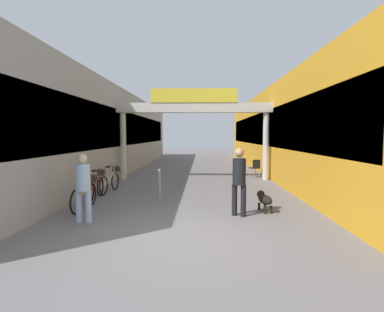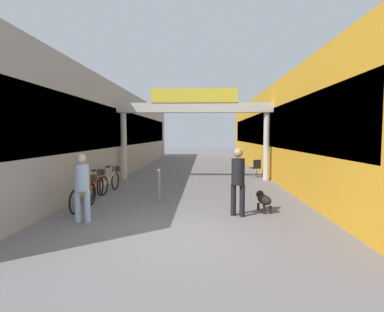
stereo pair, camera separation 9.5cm
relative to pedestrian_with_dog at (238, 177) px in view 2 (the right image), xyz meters
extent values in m
plane|color=slate|center=(-1.35, -1.59, -1.01)|extent=(80.00, 80.00, 0.00)
cube|color=#9E9993|center=(-6.45, 9.41, 1.20)|extent=(3.00, 26.00, 4.44)
cube|color=black|center=(-4.97, 9.41, 1.43)|extent=(0.04, 23.40, 1.77)
cube|color=gold|center=(3.75, 9.41, 1.20)|extent=(3.00, 26.00, 4.44)
cube|color=black|center=(2.27, 9.41, 1.43)|extent=(0.04, 23.40, 1.77)
cylinder|color=beige|center=(-4.70, 6.30, 0.56)|extent=(0.28, 0.28, 3.14)
cylinder|color=beige|center=(2.00, 6.30, 0.56)|extent=(0.28, 0.28, 3.14)
cube|color=beige|center=(-1.35, 6.30, 2.35)|extent=(7.40, 0.44, 0.44)
cube|color=yellow|center=(-1.35, 6.10, 2.89)|extent=(3.96, 0.10, 0.64)
cylinder|color=black|center=(-0.11, 0.05, -0.60)|extent=(0.19, 0.19, 0.82)
cylinder|color=black|center=(0.11, -0.05, -0.60)|extent=(0.19, 0.19, 0.82)
cylinder|color=black|center=(0.00, 0.00, 0.15)|extent=(0.45, 0.45, 0.68)
sphere|color=tan|center=(0.00, 0.00, 0.63)|extent=(0.31, 0.31, 0.23)
cylinder|color=#A5BFE0|center=(-3.68, -0.72, -0.63)|extent=(0.15, 0.15, 0.77)
cylinder|color=#A5BFE0|center=(-3.92, -0.71, -0.63)|extent=(0.15, 0.15, 0.77)
cylinder|color=#A5BFE0|center=(-3.80, -0.72, 0.08)|extent=(0.36, 0.36, 0.64)
sphere|color=beige|center=(-3.80, -0.72, 0.53)|extent=(0.23, 0.23, 0.22)
ellipsoid|color=black|center=(0.77, 0.44, -0.68)|extent=(0.43, 0.70, 0.26)
sphere|color=black|center=(0.70, 0.73, -0.59)|extent=(0.27, 0.27, 0.22)
sphere|color=white|center=(0.73, 0.63, -0.69)|extent=(0.19, 0.19, 0.16)
cylinder|color=black|center=(0.64, 0.61, -0.91)|extent=(0.08, 0.08, 0.21)
cylinder|color=black|center=(0.81, 0.65, -0.91)|extent=(0.08, 0.08, 0.21)
cylinder|color=black|center=(0.73, 0.23, -0.91)|extent=(0.08, 0.08, 0.21)
cylinder|color=black|center=(0.90, 0.27, -0.91)|extent=(0.08, 0.08, 0.21)
torus|color=black|center=(-4.26, 1.01, -0.68)|extent=(0.08, 0.67, 0.67)
torus|color=black|center=(-4.30, -0.01, -0.68)|extent=(0.08, 0.67, 0.67)
cube|color=gold|center=(-4.28, 0.50, -0.50)|extent=(0.07, 0.94, 0.34)
cylinder|color=gold|center=(-4.28, 0.38, -0.28)|extent=(0.03, 0.03, 0.42)
cube|color=black|center=(-4.28, 0.38, -0.06)|extent=(0.11, 0.22, 0.05)
cylinder|color=gold|center=(-4.26, 0.95, -0.30)|extent=(0.03, 0.03, 0.46)
cylinder|color=gray|center=(-4.26, 0.95, -0.06)|extent=(0.46, 0.05, 0.03)
cube|color=#332D28|center=(-4.25, 1.15, -0.22)|extent=(0.25, 0.21, 0.20)
torus|color=black|center=(-4.48, 2.42, -0.68)|extent=(0.08, 0.67, 0.67)
torus|color=black|center=(-4.44, 1.40, -0.68)|extent=(0.08, 0.67, 0.67)
cube|color=red|center=(-4.46, 1.91, -0.50)|extent=(0.07, 0.94, 0.34)
cylinder|color=red|center=(-4.45, 1.79, -0.28)|extent=(0.03, 0.03, 0.42)
cube|color=black|center=(-4.45, 1.79, -0.06)|extent=(0.11, 0.22, 0.05)
cylinder|color=red|center=(-4.48, 2.36, -0.30)|extent=(0.03, 0.03, 0.46)
cylinder|color=gray|center=(-4.48, 2.36, -0.06)|extent=(0.46, 0.05, 0.03)
cube|color=#332D28|center=(-4.48, 2.56, -0.22)|extent=(0.25, 0.21, 0.20)
torus|color=black|center=(-4.29, 3.53, -0.68)|extent=(0.12, 0.67, 0.67)
torus|color=black|center=(-4.39, 2.52, -0.68)|extent=(0.12, 0.67, 0.67)
cube|color=beige|center=(-4.34, 3.02, -0.50)|extent=(0.13, 0.94, 0.34)
cylinder|color=beige|center=(-4.35, 2.91, -0.28)|extent=(0.04, 0.04, 0.42)
cube|color=black|center=(-4.35, 2.91, -0.06)|extent=(0.12, 0.23, 0.05)
cylinder|color=beige|center=(-4.29, 3.47, -0.30)|extent=(0.04, 0.04, 0.46)
cylinder|color=gray|center=(-4.29, 3.47, -0.06)|extent=(0.46, 0.08, 0.03)
cube|color=#332D28|center=(-4.27, 3.67, -0.22)|extent=(0.26, 0.22, 0.20)
cylinder|color=gray|center=(-2.33, 1.77, -0.55)|extent=(0.10, 0.10, 0.94)
sphere|color=gray|center=(-2.33, 1.77, -0.05)|extent=(0.10, 0.10, 0.10)
cylinder|color=gray|center=(1.43, 7.28, -0.79)|extent=(0.04, 0.04, 0.45)
cylinder|color=gray|center=(1.75, 7.39, -0.79)|extent=(0.04, 0.04, 0.45)
cylinder|color=gray|center=(1.54, 6.96, -0.79)|extent=(0.04, 0.04, 0.45)
cylinder|color=gray|center=(1.86, 7.07, -0.79)|extent=(0.04, 0.04, 0.45)
cube|color=black|center=(1.65, 7.17, -0.54)|extent=(0.51, 0.51, 0.04)
cube|color=black|center=(1.71, 7.00, -0.32)|extent=(0.39, 0.17, 0.40)
camera|label=1|loc=(-0.96, -7.70, 1.09)|focal=28.00mm
camera|label=2|loc=(-0.86, -7.70, 1.09)|focal=28.00mm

